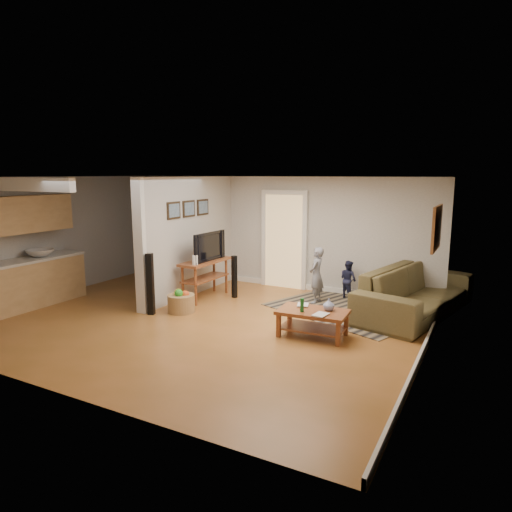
# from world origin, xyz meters

# --- Properties ---
(ground) EXTENTS (7.50, 7.50, 0.00)m
(ground) POSITION_xyz_m (0.00, 0.00, 0.00)
(ground) COLOR brown
(ground) RESTS_ON ground
(room_shell) EXTENTS (7.54, 6.02, 2.52)m
(room_shell) POSITION_xyz_m (-1.07, 0.43, 1.46)
(room_shell) COLOR #A9A6A2
(room_shell) RESTS_ON ground
(area_rug) EXTENTS (3.24, 2.81, 0.01)m
(area_rug) POSITION_xyz_m (2.12, 1.87, 0.01)
(area_rug) COLOR black
(area_rug) RESTS_ON ground
(sofa) EXTENTS (1.80, 3.16, 0.87)m
(sofa) POSITION_xyz_m (3.30, 2.20, 0.00)
(sofa) COLOR #4F4027
(sofa) RESTS_ON ground
(coffee_table) EXTENTS (1.13, 0.70, 0.64)m
(coffee_table) POSITION_xyz_m (2.06, 0.23, 0.33)
(coffee_table) COLOR brown
(coffee_table) RESTS_ON ground
(tv_console) EXTENTS (0.51, 1.28, 1.10)m
(tv_console) POSITION_xyz_m (-0.74, 1.31, 0.73)
(tv_console) COLOR brown
(tv_console) RESTS_ON ground
(speaker_left) EXTENTS (0.15, 0.15, 1.14)m
(speaker_left) POSITION_xyz_m (-1.00, -0.09, 0.57)
(speaker_left) COLOR black
(speaker_left) RESTS_ON ground
(speaker_right) EXTENTS (0.11, 0.11, 0.89)m
(speaker_right) POSITION_xyz_m (-0.23, 1.62, 0.45)
(speaker_right) COLOR black
(speaker_right) RESTS_ON ground
(toy_basket) EXTENTS (0.51, 0.51, 0.45)m
(toy_basket) POSITION_xyz_m (-0.60, 0.29, 0.19)
(toy_basket) COLOR olive
(toy_basket) RESTS_ON ground
(child) EXTENTS (0.28, 0.42, 1.13)m
(child) POSITION_xyz_m (1.41, 2.06, 0.00)
(child) COLOR gray
(child) RESTS_ON ground
(toddler) EXTENTS (0.49, 0.46, 0.80)m
(toddler) POSITION_xyz_m (1.88, 2.70, 0.00)
(toddler) COLOR #212444
(toddler) RESTS_ON ground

